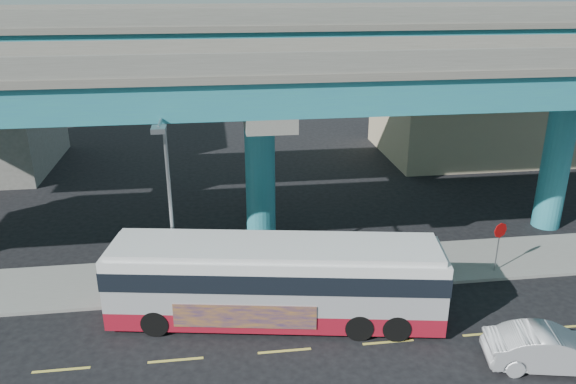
{
  "coord_description": "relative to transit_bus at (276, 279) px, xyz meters",
  "views": [
    {
      "loc": [
        -2.23,
        -17.57,
        13.01
      ],
      "look_at": [
        0.72,
        4.0,
        4.69
      ],
      "focal_mm": 35.0,
      "sensor_mm": 36.0,
      "label": 1
    }
  ],
  "objects": [
    {
      "name": "ground",
      "position": [
        0.07,
        -1.85,
        -1.86
      ],
      "size": [
        120.0,
        120.0,
        0.0
      ],
      "primitive_type": "plane",
      "color": "black",
      "rests_on": "ground"
    },
    {
      "name": "sidewalk",
      "position": [
        0.07,
        3.65,
        -1.78
      ],
      "size": [
        70.0,
        4.0,
        0.15
      ],
      "primitive_type": "cube",
      "color": "gray",
      "rests_on": "ground"
    },
    {
      "name": "lane_markings",
      "position": [
        0.07,
        -2.15,
        -1.85
      ],
      "size": [
        58.0,
        0.12,
        0.01
      ],
      "color": "#D8C64C",
      "rests_on": "ground"
    },
    {
      "name": "viaduct",
      "position": [
        0.07,
        7.26,
        7.28
      ],
      "size": [
        52.0,
        12.4,
        11.7
      ],
      "color": "teal",
      "rests_on": "ground"
    },
    {
      "name": "building_beige",
      "position": [
        18.07,
        21.13,
        1.65
      ],
      "size": [
        14.0,
        10.23,
        7.0
      ],
      "color": "tan",
      "rests_on": "ground"
    },
    {
      "name": "transit_bus",
      "position": [
        0.0,
        0.0,
        0.0
      ],
      "size": [
        13.45,
        5.04,
        3.38
      ],
      "rotation": [
        0.0,
        0.0,
        -0.17
      ],
      "color": "maroon",
      "rests_on": "ground"
    },
    {
      "name": "sedan",
      "position": [
        9.27,
        -4.29,
        -1.12
      ],
      "size": [
        3.36,
        5.1,
        1.47
      ],
      "primitive_type": "imported",
      "rotation": [
        0.0,
        0.0,
        1.36
      ],
      "color": "#BCBCC1",
      "rests_on": "ground"
    },
    {
      "name": "street_lamp",
      "position": [
        -4.04,
        1.58,
        3.61
      ],
      "size": [
        0.5,
        2.66,
        8.23
      ],
      "color": "gray",
      "rests_on": "sidewalk"
    },
    {
      "name": "stop_sign",
      "position": [
        10.61,
        2.33,
        0.06
      ],
      "size": [
        0.71,
        0.25,
        2.46
      ],
      "rotation": [
        0.0,
        0.0,
        -0.09
      ],
      "color": "gray",
      "rests_on": "sidewalk"
    }
  ]
}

